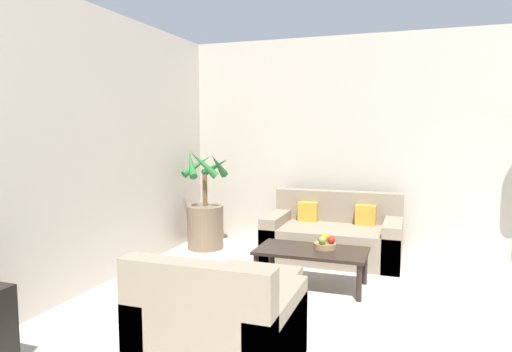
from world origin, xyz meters
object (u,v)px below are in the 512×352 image
(fruit_bowl, at_px, (325,246))
(apple_green, at_px, (322,240))
(potted_palm, at_px, (205,217))
(orange_fruit, at_px, (325,237))
(ottoman, at_px, (256,297))
(sofa_loveseat, at_px, (333,237))
(armchair, at_px, (219,331))
(apple_red, at_px, (331,240))
(coffee_table, at_px, (311,254))

(fruit_bowl, distance_m, apple_green, 0.09)
(potted_palm, xyz_separation_m, apple_green, (1.70, -0.95, 0.06))
(potted_palm, height_order, orange_fruit, potted_palm)
(orange_fruit, xyz_separation_m, ottoman, (-0.34, -1.09, -0.26))
(sofa_loveseat, distance_m, armchair, 2.80)
(armchair, xyz_separation_m, ottoman, (-0.03, 0.79, -0.06))
(apple_red, xyz_separation_m, orange_fruit, (-0.07, 0.07, 0.01))
(ottoman, bearing_deg, orange_fruit, 72.56)
(sofa_loveseat, height_order, ottoman, sofa_loveseat)
(fruit_bowl, relative_size, orange_fruit, 2.59)
(sofa_loveseat, distance_m, apple_red, 1.01)
(coffee_table, relative_size, armchair, 1.16)
(apple_red, bearing_deg, apple_green, -148.09)
(potted_palm, bearing_deg, fruit_bowl, -27.44)
(coffee_table, distance_m, fruit_bowl, 0.16)
(coffee_table, distance_m, orange_fruit, 0.22)
(fruit_bowl, bearing_deg, orange_fruit, 100.71)
(ottoman, bearing_deg, potted_palm, 125.37)
(coffee_table, height_order, apple_red, apple_red)
(orange_fruit, bearing_deg, ottoman, -107.44)
(apple_red, distance_m, orange_fruit, 0.10)
(sofa_loveseat, bearing_deg, ottoman, -97.71)
(potted_palm, distance_m, orange_fruit, 1.89)
(coffee_table, distance_m, armchair, 1.76)
(apple_red, xyz_separation_m, armchair, (-0.39, -1.81, -0.19))
(fruit_bowl, height_order, armchair, armchair)
(potted_palm, xyz_separation_m, orange_fruit, (1.70, -0.83, 0.06))
(fruit_bowl, distance_m, armchair, 1.85)
(coffee_table, distance_m, apple_red, 0.24)
(potted_palm, relative_size, apple_red, 17.99)
(potted_palm, relative_size, apple_green, 16.44)
(potted_palm, xyz_separation_m, sofa_loveseat, (1.63, 0.08, -0.15))
(apple_green, distance_m, armchair, 1.80)
(sofa_loveseat, bearing_deg, apple_green, -86.33)
(sofa_loveseat, distance_m, apple_green, 1.05)
(apple_green, height_order, armchair, armchair)
(coffee_table, relative_size, fruit_bowl, 4.98)
(potted_palm, relative_size, orange_fruit, 15.80)
(fruit_bowl, relative_size, apple_red, 2.95)
(orange_fruit, height_order, ottoman, orange_fruit)
(ottoman, bearing_deg, sofa_loveseat, 82.29)
(apple_red, bearing_deg, sofa_loveseat, 98.41)
(sofa_loveseat, xyz_separation_m, orange_fruit, (0.07, -0.91, 0.21))
(orange_fruit, distance_m, armchair, 1.92)
(sofa_loveseat, xyz_separation_m, armchair, (-0.24, -2.79, 0.01))
(potted_palm, height_order, sofa_loveseat, potted_palm)
(apple_green, xyz_separation_m, orange_fruit, (0.00, 0.12, 0.00))
(apple_green, bearing_deg, fruit_bowl, 75.22)
(armchair, bearing_deg, coffee_table, 83.27)
(sofa_loveseat, height_order, apple_red, sofa_loveseat)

